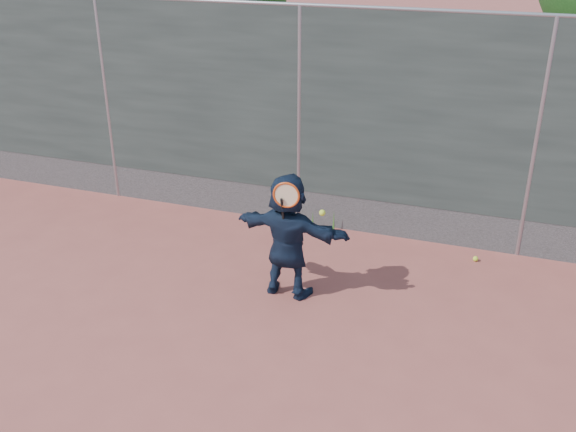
% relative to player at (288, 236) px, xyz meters
% --- Properties ---
extents(ground, '(80.00, 80.00, 0.00)m').
position_rel_player_xyz_m(ground, '(-0.48, -1.64, -0.74)').
color(ground, '#9E4C42').
rests_on(ground, ground).
extents(player, '(1.40, 0.56, 1.48)m').
position_rel_player_xyz_m(player, '(0.00, 0.00, 0.00)').
color(player, '#142138').
rests_on(player, ground).
extents(ball_ground, '(0.07, 0.07, 0.07)m').
position_rel_player_xyz_m(ball_ground, '(2.02, 1.49, -0.70)').
color(ball_ground, '#C4DD31').
rests_on(ball_ground, ground).
extents(fence, '(20.00, 0.06, 3.03)m').
position_rel_player_xyz_m(fence, '(-0.48, 1.86, 0.84)').
color(fence, '#38423D').
rests_on(fence, ground).
extents(swing_action, '(0.56, 0.16, 0.51)m').
position_rel_player_xyz_m(swing_action, '(0.08, -0.19, 0.55)').
color(swing_action, '#CB4213').
rests_on(swing_action, ground).
extents(weed_clump, '(0.68, 0.07, 0.30)m').
position_rel_player_xyz_m(weed_clump, '(-0.19, 1.74, -0.60)').
color(weed_clump, '#387226').
rests_on(weed_clump, ground).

